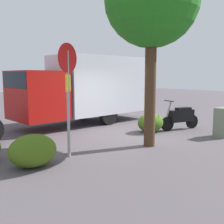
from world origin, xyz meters
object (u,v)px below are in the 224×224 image
at_px(street_tree, 152,1).
at_px(motorcycle, 181,117).
at_px(utility_cabinet, 223,122).
at_px(box_truck_near, 86,87).
at_px(stop_sign, 68,82).
at_px(bike_rack_hoop, 222,131).

bearing_deg(street_tree, motorcycle, -161.53).
bearing_deg(street_tree, utility_cabinet, 164.72).
distance_m(box_truck_near, stop_sign, 5.24).
bearing_deg(street_tree, bike_rack_hoop, 176.17).
bearing_deg(street_tree, box_truck_near, -99.62).
xyz_separation_m(box_truck_near, utility_cabinet, (-2.15, 5.41, -1.14)).
bearing_deg(bike_rack_hoop, motorcycle, -49.77).
height_order(box_truck_near, motorcycle, box_truck_near).
bearing_deg(box_truck_near, motorcycle, 116.70).
relative_size(stop_sign, street_tree, 0.52).
bearing_deg(utility_cabinet, motorcycle, -89.11).
relative_size(motorcycle, bike_rack_hoop, 2.09).
relative_size(utility_cabinet, bike_rack_hoop, 1.23).
distance_m(box_truck_near, bike_rack_hoop, 6.05).
relative_size(box_truck_near, bike_rack_hoop, 9.91).
xyz_separation_m(stop_sign, utility_cabinet, (-5.45, 1.36, -1.47)).
xyz_separation_m(stop_sign, bike_rack_hoop, (-6.47, 0.83, -1.99)).
xyz_separation_m(box_truck_near, street_tree, (0.78, 4.61, 2.66)).
height_order(utility_cabinet, bike_rack_hoop, utility_cabinet).
xyz_separation_m(motorcycle, street_tree, (2.91, 0.97, 3.80)).
relative_size(box_truck_near, utility_cabinet, 8.08).
xyz_separation_m(motorcycle, stop_sign, (5.43, 0.41, 1.47)).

